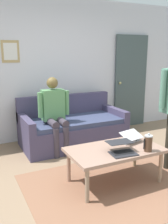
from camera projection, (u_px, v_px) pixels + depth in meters
The scene contains 10 objects.
ground_plane at pixel (106, 184), 3.32m from camera, with size 7.68×7.68×0.00m, color #8A6E55.
area_rug at pixel (118, 185), 3.29m from camera, with size 2.34×1.70×0.01m, color #885B43.
back_wall at pixel (50, 70), 4.93m from camera, with size 7.04×0.11×2.70m.
interior_door at pixel (131, 82), 5.73m from camera, with size 0.82×0.09×2.05m.
couch at pixel (72, 128), 4.73m from camera, with size 1.87×0.95×0.88m.
coffee_table at pixel (115, 152), 3.28m from camera, with size 1.22×0.69×0.47m.
laptop_left at pixel (129, 139), 3.52m from camera, with size 0.36×0.33×0.15m.
laptop_center at pixel (122, 149), 3.12m from camera, with size 0.35×0.36×0.13m.
french_press at pixel (148, 143), 3.16m from camera, with size 0.12×0.10×0.24m.
person_seated at pixel (55, 110), 4.25m from camera, with size 0.55×0.51×1.28m.
Camera 1 is at (1.59, 2.58, 1.69)m, focal length 40.59 mm.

